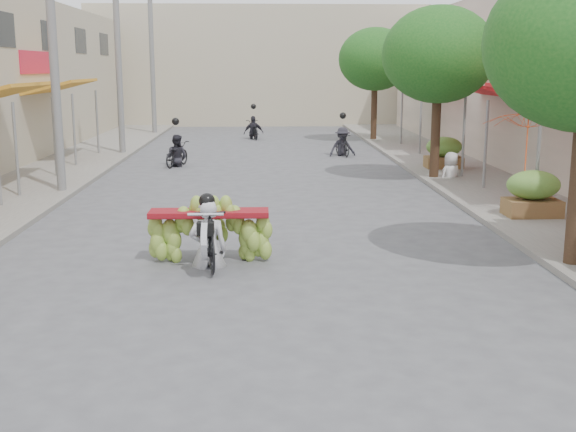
# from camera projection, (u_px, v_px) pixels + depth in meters

# --- Properties ---
(ground) EXTENTS (120.00, 120.00, 0.00)m
(ground) POSITION_uv_depth(u_px,v_px,m) (257.00, 370.00, 8.32)
(ground) COLOR #57575C
(ground) RESTS_ON ground
(sidewalk_left) EXTENTS (4.00, 60.00, 0.12)m
(sidewalk_left) POSITION_uv_depth(u_px,v_px,m) (36.00, 176.00, 22.71)
(sidewalk_left) COLOR gray
(sidewalk_left) RESTS_ON ground
(sidewalk_right) EXTENTS (4.00, 60.00, 0.12)m
(sidewalk_right) POSITION_uv_depth(u_px,v_px,m) (475.00, 174.00, 23.25)
(sidewalk_right) COLOR gray
(sidewalk_right) RESTS_ON ground
(far_building) EXTENTS (20.00, 6.00, 7.00)m
(far_building) POSITION_uv_depth(u_px,v_px,m) (258.00, 66.00, 44.80)
(far_building) COLOR #B5A98F
(far_building) RESTS_ON ground
(utility_pole_mid) EXTENTS (0.60, 0.24, 8.00)m
(utility_pole_mid) POSITION_uv_depth(u_px,v_px,m) (53.00, 44.00, 19.04)
(utility_pole_mid) COLOR slate
(utility_pole_mid) RESTS_ON ground
(utility_pole_far) EXTENTS (0.60, 0.24, 8.00)m
(utility_pole_far) POSITION_uv_depth(u_px,v_px,m) (118.00, 52.00, 27.85)
(utility_pole_far) COLOR slate
(utility_pole_far) RESTS_ON ground
(utility_pole_back) EXTENTS (0.60, 0.24, 8.00)m
(utility_pole_back) POSITION_uv_depth(u_px,v_px,m) (152.00, 55.00, 36.65)
(utility_pole_back) COLOR slate
(utility_pole_back) RESTS_ON ground
(street_tree_mid) EXTENTS (3.40, 3.40, 5.25)m
(street_tree_mid) POSITION_uv_depth(u_px,v_px,m) (439.00, 55.00, 21.46)
(street_tree_mid) COLOR #3A2719
(street_tree_mid) RESTS_ON ground
(street_tree_far) EXTENTS (3.40, 3.40, 5.25)m
(street_tree_far) POSITION_uv_depth(u_px,v_px,m) (375.00, 59.00, 33.20)
(street_tree_far) COLOR #3A2719
(street_tree_far) RESTS_ON ground
(produce_crate_mid) EXTENTS (1.20, 0.88, 1.16)m
(produce_crate_mid) POSITION_uv_depth(u_px,v_px,m) (533.00, 190.00, 16.24)
(produce_crate_mid) COLOR brown
(produce_crate_mid) RESTS_ON ground
(produce_crate_far) EXTENTS (1.20, 0.88, 1.16)m
(produce_crate_far) POSITION_uv_depth(u_px,v_px,m) (444.00, 150.00, 24.07)
(produce_crate_far) COLOR brown
(produce_crate_far) RESTS_ON ground
(banana_motorbike) EXTENTS (2.20, 1.96, 2.23)m
(banana_motorbike) POSITION_uv_depth(u_px,v_px,m) (208.00, 224.00, 12.61)
(banana_motorbike) COLOR black
(banana_motorbike) RESTS_ON ground
(market_umbrella) EXTENTS (2.38, 2.38, 1.84)m
(market_umbrella) POSITION_uv_depth(u_px,v_px,m) (530.00, 109.00, 15.98)
(market_umbrella) COLOR #D64F1C
(market_umbrella) RESTS_ON ground
(pedestrian) EXTENTS (0.87, 0.72, 1.53)m
(pedestrian) POSITION_uv_depth(u_px,v_px,m) (452.00, 152.00, 22.07)
(pedestrian) COLOR silver
(pedestrian) RESTS_ON ground
(bg_motorbike_a) EXTENTS (1.05, 1.63, 1.95)m
(bg_motorbike_a) POSITION_uv_depth(u_px,v_px,m) (176.00, 145.00, 25.26)
(bg_motorbike_a) COLOR black
(bg_motorbike_a) RESTS_ON ground
(bg_motorbike_b) EXTENTS (1.16, 1.57, 1.95)m
(bg_motorbike_b) POSITION_uv_depth(u_px,v_px,m) (343.00, 134.00, 28.25)
(bg_motorbike_b) COLOR black
(bg_motorbike_b) RESTS_ON ground
(bg_motorbike_c) EXTENTS (1.06, 1.68, 1.95)m
(bg_motorbike_c) POSITION_uv_depth(u_px,v_px,m) (254.00, 123.00, 34.91)
(bg_motorbike_c) COLOR black
(bg_motorbike_c) RESTS_ON ground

